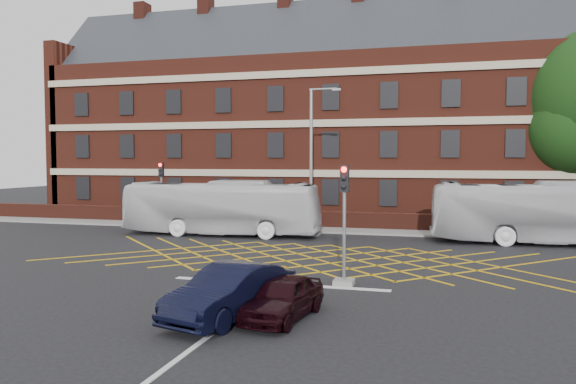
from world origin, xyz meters
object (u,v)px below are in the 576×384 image
(car_maroon, at_px, (283,297))
(traffic_light_near, at_px, (344,236))
(bus_right, at_px, (548,213))
(direction_signs, at_px, (155,204))
(traffic_light_far, at_px, (162,201))
(car_navy, at_px, (231,292))
(street_lamp, at_px, (312,186))
(bus_left, at_px, (221,208))
(utility_cabinet, at_px, (279,280))

(car_maroon, distance_m, traffic_light_near, 4.85)
(bus_right, distance_m, direction_signs, 24.67)
(bus_right, xyz_separation_m, traffic_light_far, (-22.94, 0.70, 0.09))
(traffic_light_far, height_order, direction_signs, traffic_light_far)
(car_navy, distance_m, traffic_light_near, 5.61)
(car_maroon, bearing_deg, street_lamp, 108.52)
(car_navy, bearing_deg, traffic_light_far, 138.70)
(bus_right, xyz_separation_m, car_navy, (-11.02, -17.46, -0.92))
(traffic_light_far, bearing_deg, traffic_light_near, -42.69)
(bus_left, relative_size, bus_right, 0.97)
(car_navy, distance_m, direction_signs, 24.25)
(traffic_light_far, distance_m, utility_cabinet, 19.54)
(bus_left, height_order, traffic_light_far, traffic_light_far)
(traffic_light_near, relative_size, street_lamp, 0.50)
(bus_right, relative_size, utility_cabinet, 13.16)
(street_lamp, bearing_deg, utility_cabinet, -81.09)
(bus_left, distance_m, traffic_light_far, 5.36)
(utility_cabinet, bearing_deg, car_navy, -98.99)
(bus_left, height_order, bus_right, bus_right)
(car_navy, distance_m, utility_cabinet, 3.18)
(direction_signs, bearing_deg, traffic_light_near, -43.66)
(car_navy, bearing_deg, street_lamp, 111.13)
(street_lamp, height_order, utility_cabinet, street_lamp)
(bus_left, xyz_separation_m, utility_cabinet, (7.44, -13.05, -1.16))
(car_maroon, xyz_separation_m, direction_signs, (-14.92, 19.75, 0.77))
(traffic_light_far, bearing_deg, direction_signs, 128.85)
(traffic_light_near, xyz_separation_m, direction_signs, (-15.85, 15.13, -0.39))
(bus_left, relative_size, utility_cabinet, 12.75)
(traffic_light_far, height_order, utility_cabinet, traffic_light_far)
(bus_left, xyz_separation_m, street_lamp, (5.19, 1.33, 1.31))
(car_navy, xyz_separation_m, utility_cabinet, (0.50, 3.13, -0.29))
(car_navy, xyz_separation_m, street_lamp, (-1.76, 17.52, 2.18))
(street_lamp, relative_size, utility_cabinet, 9.43)
(bus_left, bearing_deg, bus_right, -88.21)
(bus_left, xyz_separation_m, traffic_light_far, (-4.98, 1.97, 0.14))
(traffic_light_near, bearing_deg, traffic_light_far, 137.31)
(street_lamp, distance_m, direction_signs, 12.14)
(bus_right, height_order, utility_cabinet, bus_right)
(bus_right, xyz_separation_m, street_lamp, (-12.77, 0.06, 1.26))
(bus_right, bearing_deg, traffic_light_far, 84.11)
(bus_left, distance_m, bus_right, 18.01)
(car_navy, relative_size, direction_signs, 2.07)
(direction_signs, height_order, utility_cabinet, direction_signs)
(bus_left, distance_m, direction_signs, 7.66)
(direction_signs, bearing_deg, traffic_light_far, -51.15)
(bus_left, xyz_separation_m, direction_signs, (-6.57, 3.94, -0.24))
(bus_right, bearing_deg, car_navy, 143.59)
(bus_right, distance_m, car_navy, 20.66)
(car_maroon, height_order, utility_cabinet, car_maroon)
(car_maroon, relative_size, street_lamp, 0.41)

